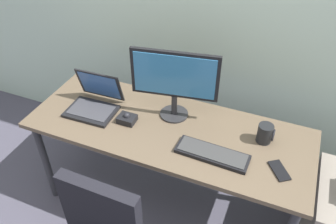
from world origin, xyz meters
The scene contains 8 objects.
ground_plane centered at (0.00, 0.00, 0.00)m, with size 8.00×8.00×0.00m, color #494655.
desk centered at (0.00, 0.00, 0.65)m, with size 1.74×0.65×0.73m.
monitor_main centered at (-0.01, 0.13, 1.00)m, with size 0.52×0.18×0.45m.
keyboard centered at (0.32, -0.12, 0.74)m, with size 0.41×0.15×0.03m.
laptop centered at (-0.51, -0.01, 0.78)m, with size 0.32×0.29×0.23m.
trackball_mouse centered at (-0.26, -0.05, 0.75)m, with size 0.11×0.09×0.07m.
coffee_mug centered at (0.56, 0.10, 0.79)m, with size 0.10×0.09×0.12m.
cell_phone centered at (0.68, -0.10, 0.74)m, with size 0.07×0.14×0.01m, color black.
Camera 1 is at (0.60, -1.45, 2.12)m, focal length 36.65 mm.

